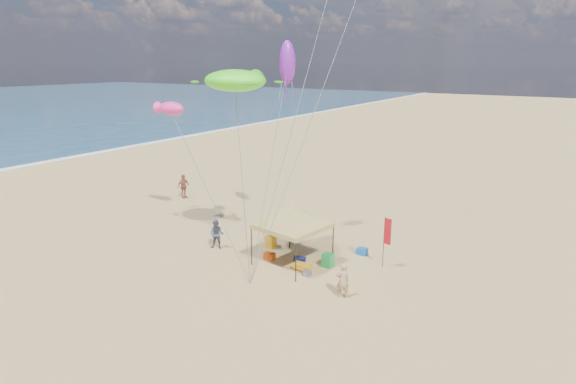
# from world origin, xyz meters

# --- Properties ---
(ground) EXTENTS (280.00, 280.00, 0.00)m
(ground) POSITION_xyz_m (0.00, 0.00, 0.00)
(ground) COLOR tan
(ground) RESTS_ON ground
(canopy_tent) EXTENTS (5.91, 5.91, 3.68)m
(canopy_tent) POSITION_xyz_m (-0.10, 3.58, 3.07)
(canopy_tent) COLOR black
(canopy_tent) RESTS_ON ground
(feather_flag) EXTENTS (0.40, 0.12, 2.70)m
(feather_flag) POSITION_xyz_m (4.11, 5.68, 1.81)
(feather_flag) COLOR black
(feather_flag) RESTS_ON ground
(cooler_red) EXTENTS (0.54, 0.38, 0.38)m
(cooler_red) POSITION_xyz_m (-1.40, 3.38, 0.19)
(cooler_red) COLOR #AC3F0D
(cooler_red) RESTS_ON ground
(cooler_blue) EXTENTS (0.54, 0.38, 0.38)m
(cooler_blue) POSITION_xyz_m (2.43, 6.63, 0.19)
(cooler_blue) COLOR #1355A0
(cooler_blue) RESTS_ON ground
(bag_navy) EXTENTS (0.69, 0.54, 0.36)m
(bag_navy) POSITION_xyz_m (0.13, 3.93, 0.18)
(bag_navy) COLOR #0D123A
(bag_navy) RESTS_ON ground
(bag_orange) EXTENTS (0.54, 0.69, 0.36)m
(bag_orange) POSITION_xyz_m (-2.02, 7.33, 0.18)
(bag_orange) COLOR red
(bag_orange) RESTS_ON ground
(chair_green) EXTENTS (0.50, 0.50, 0.70)m
(chair_green) POSITION_xyz_m (1.60, 4.26, 0.35)
(chair_green) COLOR #198B39
(chair_green) RESTS_ON ground
(chair_yellow) EXTENTS (0.50, 0.50, 0.70)m
(chair_yellow) POSITION_xyz_m (-2.34, 4.84, 0.35)
(chair_yellow) COLOR gold
(chair_yellow) RESTS_ON ground
(crate_grey) EXTENTS (0.34, 0.30, 0.28)m
(crate_grey) POSITION_xyz_m (1.28, 2.73, 0.14)
(crate_grey) COLOR slate
(crate_grey) RESTS_ON ground
(beach_cart) EXTENTS (0.90, 0.50, 0.24)m
(beach_cart) POSITION_xyz_m (0.69, 3.22, 0.20)
(beach_cart) COLOR orange
(beach_cart) RESTS_ON ground
(person_near_a) EXTENTS (0.70, 0.67, 1.61)m
(person_near_a) POSITION_xyz_m (3.66, 1.74, 0.80)
(person_near_a) COLOR tan
(person_near_a) RESTS_ON ground
(person_near_b) EXTENTS (0.99, 0.90, 1.67)m
(person_near_b) POSITION_xyz_m (-4.72, 3.06, 0.83)
(person_near_b) COLOR #3B4250
(person_near_b) RESTS_ON ground
(person_near_c) EXTENTS (1.26, 1.03, 1.70)m
(person_near_c) POSITION_xyz_m (-1.31, 5.99, 0.85)
(person_near_c) COLOR beige
(person_near_c) RESTS_ON ground
(person_far_a) EXTENTS (0.54, 1.11, 1.84)m
(person_far_a) POSITION_xyz_m (-13.60, 9.48, 0.92)
(person_far_a) COLOR #974D3A
(person_far_a) RESTS_ON ground
(turtle_kite) EXTENTS (3.26, 2.64, 1.06)m
(turtle_kite) POSITION_xyz_m (-2.73, 2.57, 9.20)
(turtle_kite) COLOR #46FB20
(turtle_kite) RESTS_ON ground
(fish_kite) EXTENTS (1.94, 1.10, 0.83)m
(fish_kite) POSITION_xyz_m (-9.42, 4.78, 7.37)
(fish_kite) COLOR #F62F98
(fish_kite) RESTS_ON ground
(squid_kite) EXTENTS (1.18, 1.18, 2.37)m
(squid_kite) POSITION_xyz_m (-2.78, 7.27, 10.03)
(squid_kite) COLOR purple
(squid_kite) RESTS_ON ground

